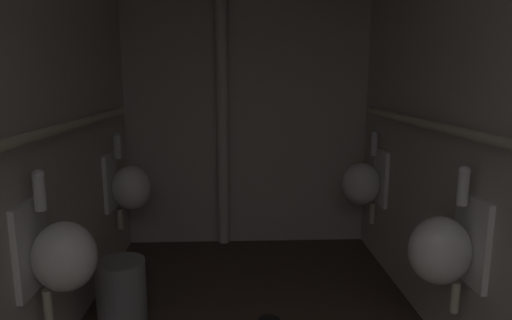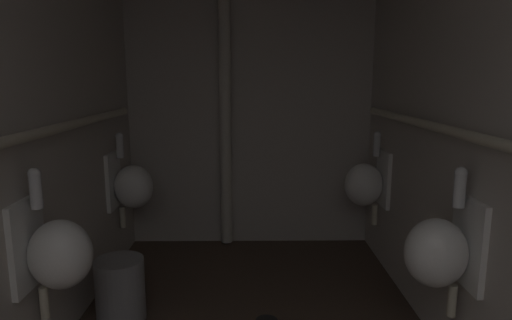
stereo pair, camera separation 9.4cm
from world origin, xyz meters
TOP-DOWN VIEW (x-y plane):
  - wall_left at (-1.10, 1.92)m, footprint 0.06×3.96m
  - wall_right at (1.10, 1.92)m, footprint 0.06×3.96m
  - wall_back at (0.00, 3.87)m, footprint 2.27×0.06m
  - urinal_left_mid at (-0.93, 1.93)m, footprint 0.32×0.30m
  - urinal_left_far at (-0.93, 3.27)m, footprint 0.32×0.30m
  - urinal_right_mid at (0.93, 1.93)m, footprint 0.32×0.30m
  - urinal_right_far at (0.93, 3.33)m, footprint 0.32×0.30m
  - supply_pipe_left at (-1.01, 1.93)m, footprint 0.06×3.15m
  - supply_pipe_right at (1.01, 1.92)m, footprint 0.06×3.27m
  - standpipe_back_wall at (-0.21, 3.76)m, footprint 0.10×0.10m
  - floor_drain at (0.11, 2.46)m, footprint 0.14×0.14m
  - waste_bin at (-0.81, 2.49)m, footprint 0.30×0.30m

SIDE VIEW (x-z plane):
  - floor_drain at x=0.11m, z-range 0.00..0.01m
  - waste_bin at x=-0.81m, z-range 0.00..0.40m
  - urinal_left_mid at x=-0.93m, z-range 0.30..1.05m
  - urinal_left_far at x=-0.93m, z-range 0.30..1.05m
  - urinal_right_mid at x=0.93m, z-range 0.30..1.05m
  - urinal_right_far at x=0.93m, z-range 0.30..1.05m
  - wall_left at x=-1.10m, z-range 0.00..2.46m
  - wall_right at x=1.10m, z-range 0.00..2.46m
  - wall_back at x=0.00m, z-range 0.00..2.46m
  - standpipe_back_wall at x=-0.21m, z-range 0.02..2.44m
  - supply_pipe_right at x=1.01m, z-range 1.20..1.27m
  - supply_pipe_left at x=-1.01m, z-range 1.20..1.27m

